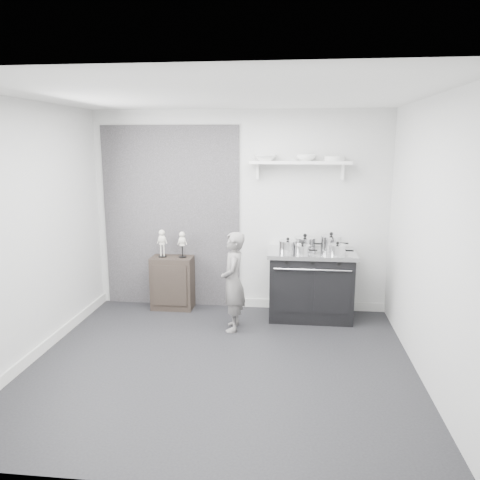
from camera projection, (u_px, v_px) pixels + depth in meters
The scene contains 16 objects.
ground at pixel (220, 364), 4.88m from camera, with size 4.00×4.00×0.00m, color black.
room_shell at pixel (212, 206), 4.70m from camera, with size 4.02×3.62×2.71m.
wall_shelf at pixel (300, 163), 6.02m from camera, with size 1.30×0.26×0.24m.
stove at pixel (311, 284), 6.12m from camera, with size 1.12×0.70×0.90m.
side_cabinet at pixel (173, 283), 6.47m from camera, with size 0.56×0.33×0.73m, color black.
child at pixel (233, 282), 5.68m from camera, with size 0.45×0.29×1.22m, color slate.
pot_front_left at pixel (288, 246), 5.98m from camera, with size 0.32×0.23×0.19m.
pot_back_left at pixel (305, 243), 6.16m from camera, with size 0.37×0.29×0.20m.
pot_back_right at pixel (331, 242), 6.10m from camera, with size 0.36×0.27×0.23m.
pot_front_right at pixel (337, 250), 5.81m from camera, with size 0.31×0.22×0.17m.
pot_front_center at pixel (302, 249), 5.86m from camera, with size 0.28×0.20×0.15m.
skeleton_full at pixel (162, 241), 6.37m from camera, with size 0.12×0.08×0.44m, color beige, non-canonical shape.
skeleton_torso at pixel (182, 243), 6.34m from camera, with size 0.12×0.07×0.41m, color beige, non-canonical shape.
bowl_large at pixel (265, 158), 6.05m from camera, with size 0.30×0.30×0.07m, color white.
bowl_small at pixel (306, 158), 5.99m from camera, with size 0.25×0.25×0.08m, color white.
plate_stack at pixel (334, 159), 5.95m from camera, with size 0.27×0.27×0.06m, color silver.
Camera 1 is at (0.70, -4.47, 2.26)m, focal length 35.00 mm.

